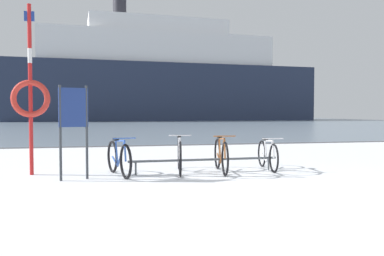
% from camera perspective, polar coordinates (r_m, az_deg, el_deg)
% --- Properties ---
extents(ground, '(80.00, 132.00, 0.08)m').
position_cam_1_polar(ground, '(59.36, -9.98, 1.00)').
color(ground, white).
extents(bike_rack, '(3.30, 0.11, 0.31)m').
position_cam_1_polar(bike_rack, '(8.66, 1.83, -4.63)').
color(bike_rack, '#4C5156').
rests_on(bike_rack, ground).
extents(bicycle_0, '(0.56, 1.61, 0.81)m').
position_cam_1_polar(bicycle_0, '(8.35, -10.41, -4.25)').
color(bicycle_0, black).
rests_on(bicycle_0, ground).
extents(bicycle_1, '(0.46, 1.76, 0.85)m').
position_cam_1_polar(bicycle_1, '(8.60, -1.79, -3.89)').
color(bicycle_1, black).
rests_on(bicycle_1, ground).
extents(bicycle_2, '(0.46, 1.71, 0.83)m').
position_cam_1_polar(bicycle_2, '(8.70, 4.17, -3.89)').
color(bicycle_2, black).
rests_on(bicycle_2, ground).
extents(bicycle_3, '(0.46, 1.59, 0.75)m').
position_cam_1_polar(bicycle_3, '(9.23, 10.73, -3.77)').
color(bicycle_3, black).
rests_on(bicycle_3, ground).
extents(info_sign, '(0.54, 0.18, 1.82)m').
position_cam_1_polar(info_sign, '(7.99, -16.55, 1.59)').
color(info_sign, '#33383D').
rests_on(info_sign, ground).
extents(rescue_post, '(0.78, 0.12, 3.53)m').
position_cam_1_polar(rescue_post, '(8.94, -22.06, 4.43)').
color(rescue_post, red).
rests_on(rescue_post, ground).
extents(ferry_ship, '(45.92, 14.00, 18.80)m').
position_cam_1_polar(ferry_ship, '(61.62, -4.22, 6.98)').
color(ferry_ship, '#232D47').
rests_on(ferry_ship, ground).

